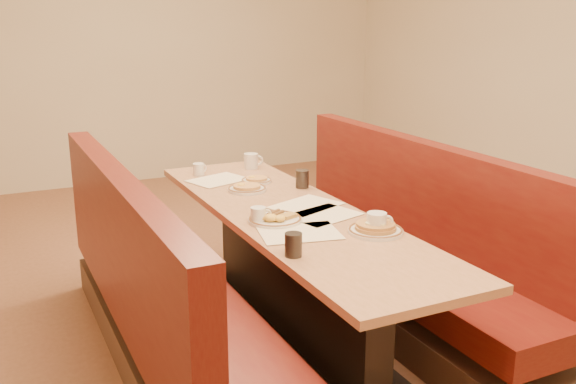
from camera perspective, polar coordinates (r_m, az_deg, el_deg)
name	(u,v)px	position (r m, az deg, el deg)	size (l,w,h in m)	color
ground	(291,338)	(3.71, 0.25, -12.89)	(8.00, 8.00, 0.00)	#9E6647
diner_table	(291,277)	(3.55, 0.25, -7.56)	(0.70, 2.50, 0.75)	black
booth_left	(160,304)	(3.33, -11.32, -9.77)	(0.55, 2.50, 1.05)	#4C3326
booth_right	(401,258)	(3.91, 9.98, -5.80)	(0.55, 2.50, 1.05)	#4C3326
placemat_near_left	(299,233)	(3.08, 1.01, -3.62)	(0.38, 0.28, 0.00)	#F7EBC1
placemat_near_right	(323,215)	(3.36, 3.15, -2.05)	(0.36, 0.27, 0.00)	#F7EBC1
placemat_far_left	(218,180)	(4.09, -6.23, 1.08)	(0.35, 0.26, 0.00)	#F7EBC1
placemat_far_right	(306,205)	(3.52, 1.61, -1.20)	(0.36, 0.27, 0.00)	#F7EBC1
pancake_plate	(376,229)	(3.11, 7.79, -3.25)	(0.27, 0.27, 0.06)	silver
eggs_plate	(275,219)	(3.25, -1.17, -2.40)	(0.27, 0.27, 0.06)	silver
extra_plate_mid	(256,180)	(4.04, -2.82, 1.09)	(0.19, 0.19, 0.04)	silver
extra_plate_far	(247,188)	(3.83, -3.68, 0.34)	(0.23, 0.23, 0.05)	silver
coffee_mug_a	(377,223)	(3.10, 7.95, -2.72)	(0.13, 0.10, 0.10)	silver
coffee_mug_b	(259,215)	(3.22, -2.60, -2.05)	(0.11, 0.08, 0.08)	silver
coffee_mug_c	(252,161)	(4.39, -3.26, 2.79)	(0.14, 0.10, 0.10)	silver
coffee_mug_d	(199,169)	(4.24, -7.93, 2.03)	(0.10, 0.07, 0.08)	silver
soda_tumbler_near	(293,245)	(2.78, 0.49, -4.71)	(0.08, 0.08, 0.11)	black
soda_tumbler_mid	(302,179)	(3.89, 1.27, 1.17)	(0.08, 0.08, 0.11)	black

